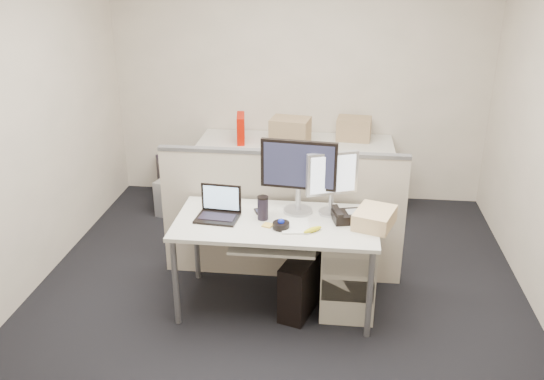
# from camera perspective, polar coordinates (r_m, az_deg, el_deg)

# --- Properties ---
(floor) EXTENTS (4.00, 4.50, 0.01)m
(floor) POSITION_cam_1_polar(r_m,az_deg,el_deg) (4.64, 0.37, -11.27)
(floor) COLOR black
(floor) RESTS_ON ground
(wall_back) EXTENTS (4.00, 0.02, 2.70)m
(wall_back) POSITION_cam_1_polar(r_m,az_deg,el_deg) (6.21, 2.69, 11.21)
(wall_back) COLOR beige
(wall_back) RESTS_ON ground
(wall_front) EXTENTS (4.00, 0.02, 2.70)m
(wall_front) POSITION_cam_1_polar(r_m,az_deg,el_deg) (2.05, -6.63, -14.78)
(wall_front) COLOR beige
(wall_front) RESTS_ON ground
(wall_left) EXTENTS (0.02, 4.50, 2.70)m
(wall_left) POSITION_cam_1_polar(r_m,az_deg,el_deg) (4.69, -24.80, 5.28)
(wall_left) COLOR beige
(wall_left) RESTS_ON ground
(desk) EXTENTS (1.50, 0.75, 0.73)m
(desk) POSITION_cam_1_polar(r_m,az_deg,el_deg) (4.30, 0.39, -3.86)
(desk) COLOR beige
(desk) RESTS_ON floor
(keyboard_tray) EXTENTS (0.62, 0.32, 0.02)m
(keyboard_tray) POSITION_cam_1_polar(r_m,az_deg,el_deg) (4.16, 0.12, -5.51)
(keyboard_tray) COLOR beige
(keyboard_tray) RESTS_ON desk
(drawer_pedestal) EXTENTS (0.40, 0.55, 0.65)m
(drawer_pedestal) POSITION_cam_1_polar(r_m,az_deg,el_deg) (4.49, 7.51, -7.78)
(drawer_pedestal) COLOR #B3AF96
(drawer_pedestal) RESTS_ON floor
(cubicle_partition) EXTENTS (2.00, 0.06, 1.10)m
(cubicle_partition) POSITION_cam_1_polar(r_m,az_deg,el_deg) (4.75, 0.97, -2.70)
(cubicle_partition) COLOR #B9AF9C
(cubicle_partition) RESTS_ON floor
(back_counter) EXTENTS (2.00, 0.60, 0.72)m
(back_counter) POSITION_cam_1_polar(r_m,az_deg,el_deg) (6.18, 2.32, 1.59)
(back_counter) COLOR #B3AF96
(back_counter) RESTS_ON floor
(monitor_main) EXTENTS (0.59, 0.28, 0.57)m
(monitor_main) POSITION_cam_1_polar(r_m,az_deg,el_deg) (4.31, 2.64, 1.30)
(monitor_main) COLOR black
(monitor_main) RESTS_ON desk
(monitor_small) EXTENTS (0.44, 0.33, 0.48)m
(monitor_small) POSITION_cam_1_polar(r_m,az_deg,el_deg) (4.32, 5.94, 0.60)
(monitor_small) COLOR #B7B7BC
(monitor_small) RESTS_ON desk
(laptop) EXTENTS (0.33, 0.26, 0.23)m
(laptop) POSITION_cam_1_polar(r_m,az_deg,el_deg) (4.27, -5.49, -1.47)
(laptop) COLOR black
(laptop) RESTS_ON desk
(trackball) EXTENTS (0.16, 0.16, 0.05)m
(trackball) POSITION_cam_1_polar(r_m,az_deg,el_deg) (4.15, 0.90, -3.53)
(trackball) COLOR black
(trackball) RESTS_ON desk
(desk_phone) EXTENTS (0.25, 0.22, 0.07)m
(desk_phone) POSITION_cam_1_polar(r_m,az_deg,el_deg) (4.30, 7.48, -2.63)
(desk_phone) COLOR black
(desk_phone) RESTS_ON desk
(paper_stack) EXTENTS (0.23, 0.28, 0.01)m
(paper_stack) POSITION_cam_1_polar(r_m,az_deg,el_deg) (4.19, 2.32, -3.58)
(paper_stack) COLOR silver
(paper_stack) RESTS_ON desk
(sticky_pad) EXTENTS (0.09, 0.09, 0.01)m
(sticky_pad) POSITION_cam_1_polar(r_m,az_deg,el_deg) (4.19, -0.42, -3.51)
(sticky_pad) COLOR #E9B947
(sticky_pad) RESTS_ON desk
(travel_mug) EXTENTS (0.09, 0.09, 0.17)m
(travel_mug) POSITION_cam_1_polar(r_m,az_deg,el_deg) (4.26, -0.91, -1.86)
(travel_mug) COLOR black
(travel_mug) RESTS_ON desk
(banana) EXTENTS (0.15, 0.14, 0.04)m
(banana) POSITION_cam_1_polar(r_m,az_deg,el_deg) (4.11, 4.05, -3.94)
(banana) COLOR yellow
(banana) RESTS_ON desk
(cellphone) EXTENTS (0.08, 0.11, 0.01)m
(cellphone) POSITION_cam_1_polar(r_m,az_deg,el_deg) (4.41, -1.36, -2.13)
(cellphone) COLOR black
(cellphone) RESTS_ON desk
(manila_folders) EXTENTS (0.35, 0.39, 0.12)m
(manila_folders) POSITION_cam_1_polar(r_m,az_deg,el_deg) (4.24, 10.13, -2.74)
(manila_folders) COLOR #D4B084
(manila_folders) RESTS_ON desk
(keyboard) EXTENTS (0.46, 0.23, 0.02)m
(keyboard) POSITION_cam_1_polar(r_m,az_deg,el_deg) (4.18, 0.86, -5.01)
(keyboard) COLOR black
(keyboard) RESTS_ON keyboard_tray
(pc_tower_desk) EXTENTS (0.33, 0.52, 0.45)m
(pc_tower_desk) POSITION_cam_1_polar(r_m,az_deg,el_deg) (4.46, 2.89, -9.32)
(pc_tower_desk) COLOR black
(pc_tower_desk) RESTS_ON floor
(pc_tower_spare_dark) EXTENTS (0.35, 0.49, 0.42)m
(pc_tower_spare_dark) POSITION_cam_1_polar(r_m,az_deg,el_deg) (6.59, -10.31, 1.19)
(pc_tower_spare_dark) COLOR black
(pc_tower_spare_dark) RESTS_ON floor
(pc_tower_spare_silver) EXTENTS (0.27, 0.44, 0.38)m
(pc_tower_spare_silver) POSITION_cam_1_polar(r_m,az_deg,el_deg) (6.20, -9.99, -0.39)
(pc_tower_spare_silver) COLOR #B7B7BC
(pc_tower_spare_silver) RESTS_ON floor
(cardboard_box_left) EXTENTS (0.43, 0.35, 0.29)m
(cardboard_box_left) POSITION_cam_1_polar(r_m,az_deg,el_deg) (5.91, 1.82, 5.76)
(cardboard_box_left) COLOR #957857
(cardboard_box_left) RESTS_ON back_counter
(cardboard_box_right) EXTENTS (0.37, 0.30, 0.25)m
(cardboard_box_right) POSITION_cam_1_polar(r_m,az_deg,el_deg) (6.12, 8.11, 5.95)
(cardboard_box_right) COLOR #957857
(cardboard_box_right) RESTS_ON back_counter
(red_binder) EXTENTS (0.12, 0.33, 0.30)m
(red_binder) POSITION_cam_1_polar(r_m,az_deg,el_deg) (5.99, -3.10, 6.03)
(red_binder) COLOR #B91102
(red_binder) RESTS_ON back_counter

